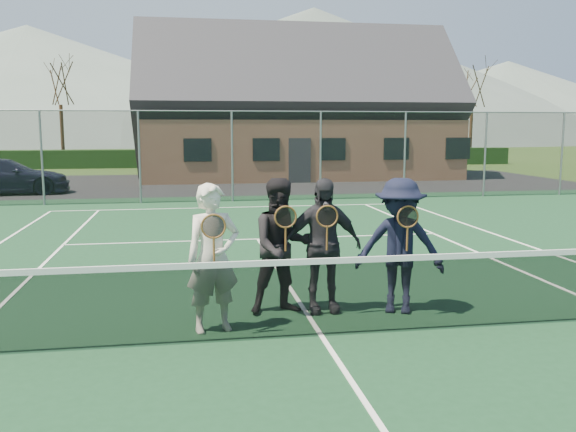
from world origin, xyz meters
The scene contains 20 objects.
ground centered at (0.00, 20.00, 0.00)m, with size 220.00×220.00×0.00m, color #2E491A.
court_surface centered at (0.00, 0.00, 0.01)m, with size 30.00×30.00×0.02m, color #14381E.
tarmac_carpark centered at (-4.00, 20.00, 0.01)m, with size 40.00×12.00×0.01m, color black.
hedge_row centered at (0.00, 32.00, 0.55)m, with size 40.00×1.20×1.10m, color black.
hill_west centered at (-25.00, 95.00, 9.00)m, with size 110.00×110.00×18.00m, color slate.
hill_centre centered at (20.00, 95.00, 11.00)m, with size 120.00×120.00×22.00m, color #516259.
hill_east centered at (55.00, 95.00, 7.00)m, with size 90.00×90.00×14.00m, color #596A60.
car_c centered at (-8.18, 17.21, 0.66)m, with size 1.86×4.58×1.33m, color black.
court_markings centered at (0.00, 0.00, 0.02)m, with size 11.03×23.83×0.01m.
tennis_net centered at (0.00, 0.00, 0.54)m, with size 11.68×0.08×1.10m.
perimeter_fence centered at (0.00, 13.50, 1.52)m, with size 30.07×0.07×3.02m.
clubhouse centered at (4.00, 24.00, 3.99)m, with size 15.60×8.20×7.70m.
tree_b centered at (-9.00, 33.00, 5.79)m, with size 3.20×3.20×7.77m.
tree_c centered at (2.00, 33.00, 5.79)m, with size 3.20×3.20×7.77m.
tree_d centered at (12.00, 33.00, 5.79)m, with size 3.20×3.20×7.77m.
tree_e centered at (18.00, 33.00, 5.79)m, with size 3.20×3.20×7.77m.
player_a centered at (-1.24, 0.43, 0.92)m, with size 0.74×0.58×1.80m.
player_b centered at (-0.31, 1.02, 0.92)m, with size 0.95×0.78×1.80m.
player_c centered at (0.23, 0.98, 0.92)m, with size 1.06×0.50×1.80m.
player_d centered at (1.23, 0.77, 0.92)m, with size 1.33×1.07×1.80m.
Camera 1 is at (-1.55, -6.78, 2.48)m, focal length 38.00 mm.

